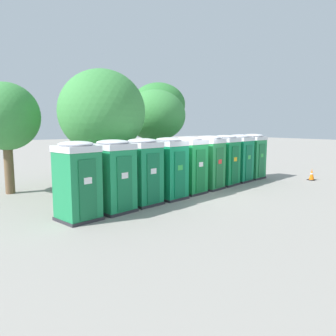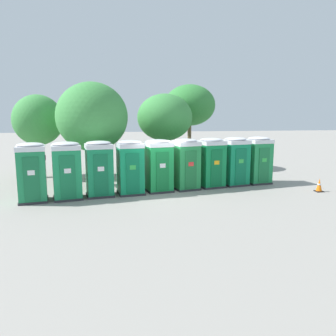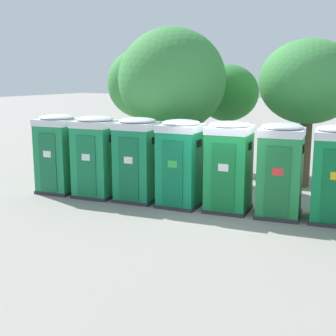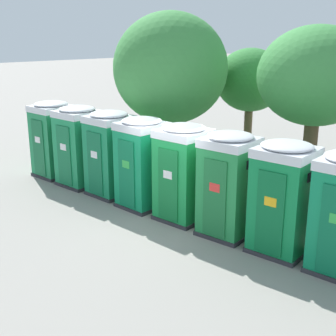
{
  "view_description": "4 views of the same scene",
  "coord_description": "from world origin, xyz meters",
  "px_view_note": "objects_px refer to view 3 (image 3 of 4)",
  "views": [
    {
      "loc": [
        -9.51,
        -10.73,
        3.03
      ],
      "look_at": [
        -1.46,
        -0.12,
        1.28
      ],
      "focal_mm": 35.0,
      "sensor_mm": 36.0,
      "label": 1
    },
    {
      "loc": [
        -2.23,
        -15.35,
        3.66
      ],
      "look_at": [
        0.45,
        0.24,
        1.12
      ],
      "focal_mm": 35.0,
      "sensor_mm": 36.0,
      "label": 2
    },
    {
      "loc": [
        5.37,
        -11.6,
        3.82
      ],
      "look_at": [
        -1.83,
        -0.18,
        1.09
      ],
      "focal_mm": 50.0,
      "sensor_mm": 36.0,
      "label": 3
    },
    {
      "loc": [
        8.77,
        -7.26,
        4.85
      ],
      "look_at": [
        -0.53,
        0.06,
        1.29
      ],
      "focal_mm": 50.0,
      "sensor_mm": 36.0,
      "label": 4
    }
  ],
  "objects_px": {
    "portapotty_0": "(58,153)",
    "street_tree_2": "(172,81)",
    "portapotty_2": "(137,159)",
    "street_tree_1": "(309,83)",
    "portapotty_5": "(280,170)",
    "portapotty_6": "(336,174)",
    "street_tree_0": "(141,84)",
    "portapotty_3": "(181,163)",
    "street_tree_4": "(227,94)",
    "portapotty_1": "(96,156)",
    "portapotty_4": "(229,166)"
  },
  "relations": [
    {
      "from": "portapotty_0",
      "to": "street_tree_2",
      "type": "height_order",
      "value": "street_tree_2"
    },
    {
      "from": "portapotty_2",
      "to": "portapotty_5",
      "type": "xyz_separation_m",
      "value": [
        4.2,
        0.72,
        0.0
      ]
    },
    {
      "from": "portapotty_3",
      "to": "street_tree_4",
      "type": "distance_m",
      "value": 5.91
    },
    {
      "from": "portapotty_0",
      "to": "portapotty_2",
      "type": "height_order",
      "value": "same"
    },
    {
      "from": "street_tree_2",
      "to": "street_tree_4",
      "type": "xyz_separation_m",
      "value": [
        0.64,
        3.1,
        -0.54
      ]
    },
    {
      "from": "portapotty_6",
      "to": "street_tree_2",
      "type": "height_order",
      "value": "street_tree_2"
    },
    {
      "from": "street_tree_2",
      "to": "portapotty_1",
      "type": "bearing_deg",
      "value": -109.34
    },
    {
      "from": "portapotty_6",
      "to": "portapotty_1",
      "type": "bearing_deg",
      "value": -169.41
    },
    {
      "from": "portapotty_5",
      "to": "street_tree_0",
      "type": "distance_m",
      "value": 9.31
    },
    {
      "from": "portapotty_2",
      "to": "portapotty_6",
      "type": "height_order",
      "value": "same"
    },
    {
      "from": "street_tree_1",
      "to": "portapotty_5",
      "type": "bearing_deg",
      "value": -83.29
    },
    {
      "from": "portapotty_3",
      "to": "street_tree_4",
      "type": "xyz_separation_m",
      "value": [
        -1.15,
        5.52,
        1.76
      ]
    },
    {
      "from": "street_tree_1",
      "to": "street_tree_2",
      "type": "bearing_deg",
      "value": -155.19
    },
    {
      "from": "portapotty_0",
      "to": "street_tree_4",
      "type": "height_order",
      "value": "street_tree_4"
    },
    {
      "from": "portapotty_5",
      "to": "portapotty_6",
      "type": "bearing_deg",
      "value": 11.77
    },
    {
      "from": "portapotty_6",
      "to": "street_tree_4",
      "type": "relative_size",
      "value": 0.61
    },
    {
      "from": "portapotty_1",
      "to": "portapotty_5",
      "type": "height_order",
      "value": "same"
    },
    {
      "from": "portapotty_0",
      "to": "portapotty_2",
      "type": "bearing_deg",
      "value": 10.49
    },
    {
      "from": "portapotty_6",
      "to": "portapotty_4",
      "type": "bearing_deg",
      "value": -169.27
    },
    {
      "from": "portapotty_2",
      "to": "street_tree_0",
      "type": "relative_size",
      "value": 0.52
    },
    {
      "from": "street_tree_1",
      "to": "portapotty_1",
      "type": "bearing_deg",
      "value": -137.02
    },
    {
      "from": "portapotty_1",
      "to": "street_tree_0",
      "type": "xyz_separation_m",
      "value": [
        -2.23,
        5.61,
        2.09
      ]
    },
    {
      "from": "portapotty_0",
      "to": "portapotty_2",
      "type": "xyz_separation_m",
      "value": [
        2.8,
        0.52,
        -0.0
      ]
    },
    {
      "from": "street_tree_0",
      "to": "portapotty_4",
      "type": "bearing_deg",
      "value": -36.94
    },
    {
      "from": "street_tree_2",
      "to": "portapotty_0",
      "type": "bearing_deg",
      "value": -127.9
    },
    {
      "from": "portapotty_1",
      "to": "portapotty_5",
      "type": "relative_size",
      "value": 1.0
    },
    {
      "from": "portapotty_3",
      "to": "portapotty_5",
      "type": "bearing_deg",
      "value": 11.09
    },
    {
      "from": "portapotty_5",
      "to": "street_tree_1",
      "type": "bearing_deg",
      "value": 96.71
    },
    {
      "from": "portapotty_0",
      "to": "portapotty_1",
      "type": "relative_size",
      "value": 1.0
    },
    {
      "from": "portapotty_0",
      "to": "street_tree_0",
      "type": "distance_m",
      "value": 6.24
    },
    {
      "from": "portapotty_2",
      "to": "portapotty_3",
      "type": "xyz_separation_m",
      "value": [
        1.41,
        0.17,
        0.0
      ]
    },
    {
      "from": "portapotty_3",
      "to": "street_tree_1",
      "type": "height_order",
      "value": "street_tree_1"
    },
    {
      "from": "portapotty_0",
      "to": "street_tree_2",
      "type": "xyz_separation_m",
      "value": [
        2.42,
        3.11,
        2.3
      ]
    },
    {
      "from": "portapotty_0",
      "to": "portapotty_3",
      "type": "bearing_deg",
      "value": 9.29
    },
    {
      "from": "portapotty_6",
      "to": "portapotty_0",
      "type": "bearing_deg",
      "value": -169.7
    },
    {
      "from": "portapotty_2",
      "to": "street_tree_4",
      "type": "distance_m",
      "value": 5.96
    },
    {
      "from": "portapotty_6",
      "to": "street_tree_2",
      "type": "relative_size",
      "value": 0.47
    },
    {
      "from": "street_tree_0",
      "to": "street_tree_1",
      "type": "relative_size",
      "value": 0.98
    },
    {
      "from": "portapotty_2",
      "to": "street_tree_0",
      "type": "xyz_separation_m",
      "value": [
        -3.62,
        5.31,
        2.09
      ]
    },
    {
      "from": "portapotty_0",
      "to": "portapotty_5",
      "type": "bearing_deg",
      "value": 10.01
    },
    {
      "from": "portapotty_2",
      "to": "portapotty_6",
      "type": "xyz_separation_m",
      "value": [
        5.6,
        1.01,
        -0.0
      ]
    },
    {
      "from": "portapotty_5",
      "to": "street_tree_4",
      "type": "distance_m",
      "value": 6.58
    },
    {
      "from": "portapotty_4",
      "to": "portapotty_3",
      "type": "bearing_deg",
      "value": -167.51
    },
    {
      "from": "portapotty_2",
      "to": "street_tree_0",
      "type": "distance_m",
      "value": 6.76
    },
    {
      "from": "portapotty_4",
      "to": "portapotty_5",
      "type": "bearing_deg",
      "value": 9.69
    },
    {
      "from": "portapotty_3",
      "to": "portapotty_5",
      "type": "xyz_separation_m",
      "value": [
        2.79,
        0.55,
        -0.0
      ]
    },
    {
      "from": "portapotty_5",
      "to": "street_tree_2",
      "type": "bearing_deg",
      "value": 157.79
    },
    {
      "from": "portapotty_1",
      "to": "street_tree_1",
      "type": "distance_m",
      "value": 7.39
    },
    {
      "from": "portapotty_3",
      "to": "street_tree_1",
      "type": "relative_size",
      "value": 0.51
    },
    {
      "from": "portapotty_2",
      "to": "street_tree_2",
      "type": "bearing_deg",
      "value": 98.28
    }
  ]
}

